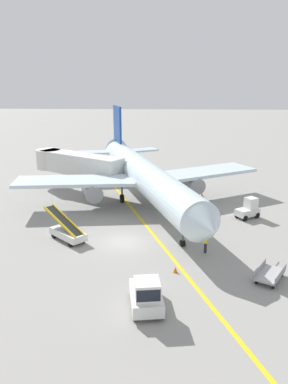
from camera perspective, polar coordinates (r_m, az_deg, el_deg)
ground_plane at (r=35.30m, az=-2.83°, el=-7.10°), size 300.00×300.00×0.00m
taxi_line_yellow at (r=39.84m, az=-0.14°, el=-4.30°), size 25.79×75.92×0.01m
airliner at (r=44.23m, az=-0.02°, el=2.41°), size 27.62×34.38×10.10m
jet_bridge at (r=50.66m, az=-10.19°, el=4.07°), size 12.19×8.95×4.85m
pushback_tug at (r=25.33m, az=0.35°, el=-14.53°), size 2.39×3.83×2.20m
baggage_tug_near_wing at (r=42.09m, az=14.76°, el=-2.39°), size 2.72×2.39×2.10m
belt_loader_forward_hold at (r=35.98m, az=-10.96°, el=-5.59°), size 4.48×4.35×2.59m
baggage_cart_loaded at (r=30.19m, az=17.58°, el=-11.13°), size 2.78×3.63×0.94m
ground_crew_marshaller at (r=33.14m, az=8.82°, el=-7.17°), size 0.36×0.24×1.70m
safety_cone_nose_left at (r=30.05m, az=4.50°, el=-11.02°), size 0.36×0.36×0.44m
safety_cone_nose_right at (r=48.66m, az=8.32°, el=-0.38°), size 0.36×0.36×0.44m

